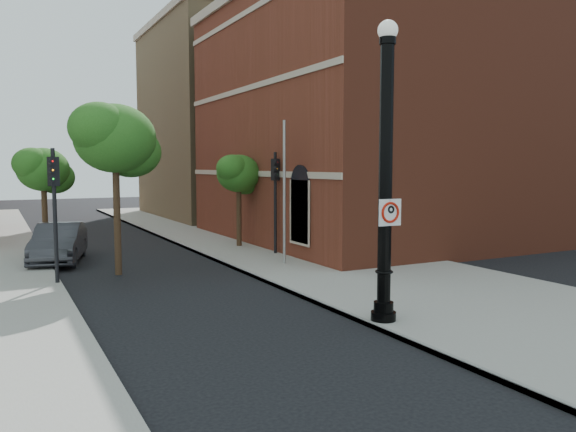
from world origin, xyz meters
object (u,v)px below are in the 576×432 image
parked_car (59,243)px  lamppost (385,188)px  no_parking_sign (390,212)px  traffic_signal_left (54,194)px  traffic_signal_right (275,186)px

parked_car → lamppost: bearing=-51.2°
no_parking_sign → lamppost: bearing=93.0°
no_parking_sign → parked_car: no_parking_sign is taller
traffic_signal_left → no_parking_sign: bearing=-75.7°
traffic_signal_right → no_parking_sign: bearing=-112.1°
lamppost → traffic_signal_left: (-6.57, 8.43, -0.37)m
traffic_signal_left → traffic_signal_right: 9.19m
no_parking_sign → traffic_signal_left: traffic_signal_left is taller
parked_car → traffic_signal_right: 9.05m
parked_car → traffic_signal_right: size_ratio=1.07×
traffic_signal_left → traffic_signal_right: traffic_signal_right is taller
traffic_signal_left → traffic_signal_right: bearing=-9.3°
no_parking_sign → traffic_signal_right: 11.05m
no_parking_sign → traffic_signal_right: bearing=78.9°
lamppost → traffic_signal_left: size_ratio=1.64×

